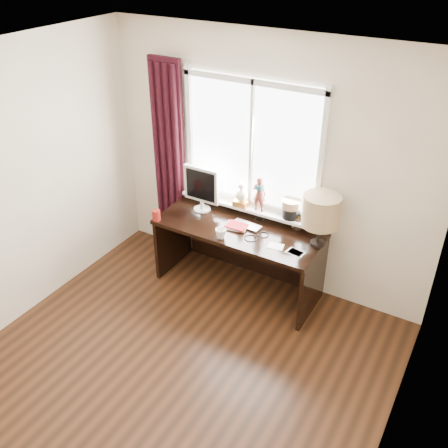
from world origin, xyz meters
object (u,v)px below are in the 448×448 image
Objects in this scene: mug at (221,233)px; table_lamp at (321,211)px; desk at (243,243)px; laptop at (247,225)px; monitor at (201,186)px; red_cup at (156,215)px.

table_lamp is (0.85, 0.36, 0.31)m from mug.
mug is 0.06× the size of desk.
laptop is 0.64m from monitor.
table_lamp is (1.60, 0.40, 0.31)m from red_cup.
laptop is 0.58× the size of table_lamp.
laptop is at bearing 69.16° from mug.
table_lamp is at bearing 8.57° from laptop.
red_cup is 0.21× the size of table_lamp.
table_lamp reaches higher than laptop.
red_cup is 0.07× the size of desk.
monitor is at bearing 140.36° from mug.
monitor is at bearing 178.02° from desk.
monitor is 0.94× the size of table_lamp.
red_cup is 0.94m from desk.
red_cup is at bearing -152.68° from laptop.
desk is 3.27× the size of table_lamp.
desk is at bearing -1.98° from monitor.
desk is at bearing 26.38° from red_cup.
table_lamp reaches higher than desk.
monitor reaches higher than laptop.
laptop is 0.82m from table_lamp.
red_cup is at bearing -153.62° from desk.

